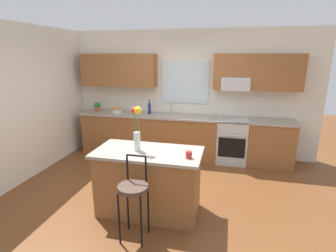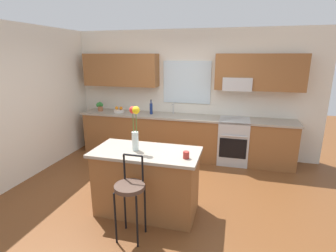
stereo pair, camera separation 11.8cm
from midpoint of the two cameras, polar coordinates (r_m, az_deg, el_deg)
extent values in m
plane|color=brown|center=(4.32, -2.04, -14.86)|extent=(14.00, 14.00, 0.00)
cube|color=silver|center=(5.35, -28.85, 4.58)|extent=(0.12, 4.60, 2.70)
cube|color=silver|center=(5.81, 3.24, 7.16)|extent=(5.60, 0.12, 2.70)
cube|color=brown|center=(5.97, -11.33, 11.94)|extent=(1.68, 0.34, 0.70)
cube|color=brown|center=(5.46, 18.42, 11.18)|extent=(1.68, 0.34, 0.70)
cube|color=silver|center=(5.71, 3.15, 9.55)|extent=(1.04, 0.03, 0.90)
cube|color=#B7BABC|center=(5.43, 13.98, 9.04)|extent=(0.56, 0.36, 0.26)
cube|color=brown|center=(5.66, 2.45, -2.50)|extent=(4.50, 0.60, 0.88)
cube|color=#9E9384|center=(5.54, 2.51, 2.04)|extent=(4.56, 0.64, 0.04)
cube|color=#B7BABC|center=(5.61, -0.17, 1.69)|extent=(0.54, 0.38, 0.11)
cylinder|color=#B7BABC|center=(5.72, 0.20, 3.81)|extent=(0.02, 0.02, 0.22)
cylinder|color=#B7BABC|center=(5.64, 0.06, 4.78)|extent=(0.02, 0.12, 0.02)
cube|color=#B7BABC|center=(5.55, 13.22, -3.07)|extent=(0.60, 0.60, 0.92)
cube|color=black|center=(5.29, 13.15, -4.67)|extent=(0.52, 0.02, 0.40)
cylinder|color=#B7BABC|center=(5.18, 13.32, -2.09)|extent=(0.50, 0.02, 0.02)
cube|color=brown|center=(3.73, -5.20, -12.39)|extent=(1.38, 0.65, 0.88)
cube|color=#9E9384|center=(3.54, -5.38, -5.79)|extent=(1.46, 0.73, 0.04)
cylinder|color=black|center=(3.26, -11.78, -19.41)|extent=(0.02, 0.02, 0.66)
cylinder|color=black|center=(3.17, -7.06, -20.31)|extent=(0.02, 0.02, 0.66)
cylinder|color=black|center=(3.47, -9.83, -17.03)|extent=(0.02, 0.02, 0.66)
cylinder|color=black|center=(3.38, -5.40, -17.76)|extent=(0.02, 0.02, 0.66)
cylinder|color=#4C382D|center=(3.13, -8.78, -13.20)|extent=(0.36, 0.36, 0.05)
cylinder|color=black|center=(3.21, -9.97, -8.89)|extent=(0.02, 0.02, 0.32)
cylinder|color=black|center=(3.13, -5.97, -9.38)|extent=(0.02, 0.02, 0.32)
cylinder|color=black|center=(3.10, -8.11, -6.45)|extent=(0.23, 0.02, 0.02)
cylinder|color=silver|center=(3.53, -7.74, -3.39)|extent=(0.09, 0.09, 0.26)
cylinder|color=#3D722D|center=(3.46, -7.48, -0.48)|extent=(0.01, 0.01, 0.48)
sphere|color=yellow|center=(3.40, -7.62, 3.43)|extent=(0.10, 0.10, 0.10)
cylinder|color=#3D722D|center=(3.48, -8.17, -0.40)|extent=(0.01, 0.01, 0.48)
sphere|color=red|center=(3.43, -8.32, 3.47)|extent=(0.09, 0.09, 0.09)
cylinder|color=#A52D28|center=(3.28, 3.56, -6.31)|extent=(0.08, 0.08, 0.09)
cylinder|color=silver|center=(5.98, -11.70, 3.22)|extent=(0.24, 0.24, 0.06)
sphere|color=orange|center=(5.95, -11.26, 3.81)|extent=(0.07, 0.07, 0.07)
sphere|color=orange|center=(5.99, -12.21, 3.85)|extent=(0.07, 0.07, 0.07)
cylinder|color=navy|center=(5.69, -4.68, 3.76)|extent=(0.06, 0.06, 0.23)
cylinder|color=navy|center=(5.66, -4.71, 5.28)|extent=(0.03, 0.03, 0.07)
cylinder|color=black|center=(5.65, -4.72, 5.67)|extent=(0.03, 0.03, 0.02)
cylinder|color=#9E5B3D|center=(6.19, -15.64, 3.60)|extent=(0.11, 0.11, 0.11)
sphere|color=#2D7A33|center=(6.17, -15.72, 4.64)|extent=(0.09, 0.09, 0.09)
sphere|color=#2D7A33|center=(6.20, -15.98, 4.40)|extent=(0.12, 0.12, 0.12)
sphere|color=#2D7A33|center=(6.14, -15.42, 4.44)|extent=(0.08, 0.08, 0.08)
camera|label=1|loc=(0.06, -90.76, -0.21)|focal=27.78mm
camera|label=2|loc=(0.06, 89.24, 0.21)|focal=27.78mm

